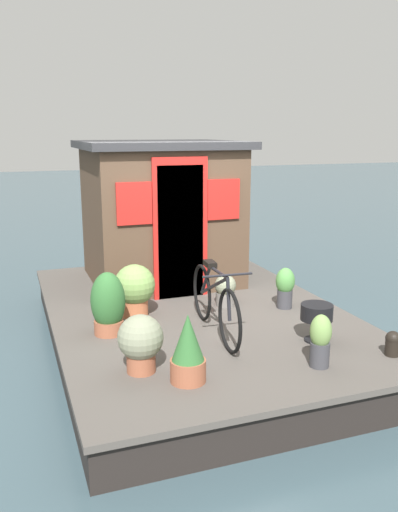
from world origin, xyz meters
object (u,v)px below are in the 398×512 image
(potted_plant_ivy, at_px, (285,287))
(charcoal_grill, at_px, (317,314))
(potted_plant_lavender, at_px, (188,350))
(potted_plant_thyme, at_px, (320,340))
(houseboat_cabin, at_px, (160,211))
(potted_plant_mint, at_px, (108,305))
(potted_plant_geranium, at_px, (141,341))
(mooring_bollard, at_px, (393,343))
(bicycle, at_px, (215,302))
(potted_plant_succulent, at_px, (225,290))
(potted_plant_basil, at_px, (135,288))

(potted_plant_ivy, xyz_separation_m, charcoal_grill, (-1.04, 0.22, 0.02))
(potted_plant_lavender, relative_size, potted_plant_thyme, 1.22)
(houseboat_cabin, bearing_deg, potted_plant_lavender, 167.87)
(potted_plant_mint, bearing_deg, houseboat_cabin, -30.97)
(potted_plant_geranium, height_order, mooring_bollard, potted_plant_geranium)
(houseboat_cabin, relative_size, bicycle, 1.34)
(potted_plant_succulent, bearing_deg, potted_plant_basil, 90.80)
(potted_plant_succulent, xyz_separation_m, charcoal_grill, (-1.38, -0.43, 0.09))
(potted_plant_geranium, bearing_deg, houseboat_cabin, -19.55)
(houseboat_cabin, bearing_deg, potted_plant_mint, 149.03)
(potted_plant_succulent, bearing_deg, houseboat_cabin, 16.03)
(potted_plant_ivy, height_order, potted_plant_lavender, potted_plant_lavender)
(potted_plant_mint, height_order, potted_plant_ivy, potted_plant_mint)
(houseboat_cabin, height_order, charcoal_grill, houseboat_cabin)
(potted_plant_lavender, xyz_separation_m, potted_plant_thyme, (-0.13, -1.23, -0.03))
(bicycle, height_order, potted_plant_basil, bicycle)
(houseboat_cabin, distance_m, potted_plant_succulent, 1.68)
(potted_plant_mint, bearing_deg, potted_plant_geranium, -174.41)
(potted_plant_geranium, distance_m, potted_plant_lavender, 0.47)
(potted_plant_lavender, bearing_deg, bicycle, -33.42)
(potted_plant_mint, height_order, potted_plant_thyme, potted_plant_mint)
(potted_plant_basil, xyz_separation_m, potted_plant_thyme, (-1.90, -1.27, -0.09))
(charcoal_grill, relative_size, mooring_bollard, 1.61)
(potted_plant_thyme, relative_size, mooring_bollard, 2.04)
(potted_plant_lavender, height_order, charcoal_grill, potted_plant_lavender)
(houseboat_cabin, height_order, potted_plant_thyme, houseboat_cabin)
(potted_plant_basil, bearing_deg, potted_plant_thyme, -146.14)
(potted_plant_lavender, distance_m, charcoal_grill, 1.58)
(potted_plant_geranium, height_order, charcoal_grill, potted_plant_geranium)
(potted_plant_mint, distance_m, mooring_bollard, 2.88)
(houseboat_cabin, bearing_deg, mooring_bollard, -158.36)
(potted_plant_thyme, bearing_deg, charcoal_grill, -28.97)
(potted_plant_geranium, relative_size, mooring_bollard, 2.17)
(bicycle, distance_m, potted_plant_geranium, 1.14)
(potted_plant_basil, distance_m, potted_plant_geranium, 1.47)
(charcoal_grill, bearing_deg, potted_plant_succulent, 17.23)
(potted_plant_succulent, bearing_deg, potted_plant_lavender, 148.38)
(houseboat_cabin, height_order, potted_plant_geranium, houseboat_cabin)
(potted_plant_succulent, relative_size, potted_plant_mint, 0.57)
(potted_plant_ivy, relative_size, potted_plant_thyme, 1.00)
(houseboat_cabin, xyz_separation_m, bicycle, (-2.27, 0.07, -0.64))
(houseboat_cabin, relative_size, charcoal_grill, 5.47)
(potted_plant_basil, relative_size, charcoal_grill, 1.57)
(potted_plant_succulent, relative_size, potted_plant_lavender, 0.64)
(bicycle, distance_m, mooring_bollard, 1.80)
(potted_plant_basil, bearing_deg, houseboat_cabin, -27.01)
(potted_plant_basil, height_order, potted_plant_mint, potted_plant_mint)
(charcoal_grill, distance_m, mooring_bollard, 0.77)
(bicycle, height_order, potted_plant_lavender, bicycle)
(potted_plant_succulent, xyz_separation_m, potted_plant_ivy, (-0.34, -0.65, 0.07))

